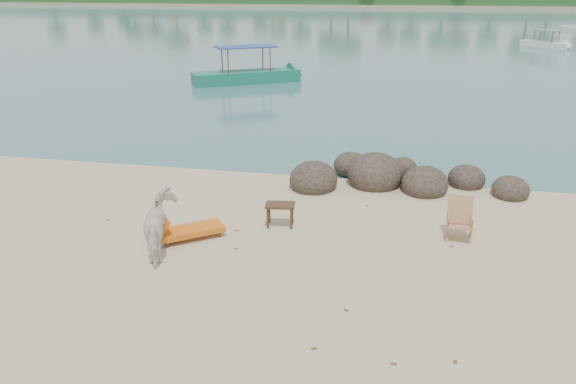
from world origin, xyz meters
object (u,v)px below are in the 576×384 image
lounge_chair (190,228)px  deck_chair (460,222)px  cow (162,227)px  boat_near (246,52)px  boulders (388,178)px  side_table (280,216)px

lounge_chair → deck_chair: 6.12m
deck_chair → cow: bearing=-160.4°
boat_near → lounge_chair: bearing=-110.3°
boulders → cow: size_ratio=4.22×
lounge_chair → deck_chair: (6.01, 1.13, 0.20)m
cow → boat_near: bearing=-101.1°
side_table → deck_chair: bearing=-6.2°
cow → lounge_chair: (0.29, 0.88, -0.38)m
boulders → cow: cow is taller
cow → deck_chair: 6.61m
side_table → deck_chair: size_ratio=0.73×
boulders → deck_chair: (1.71, -3.45, 0.24)m
boulders → lounge_chair: bearing=-133.2°
cow → deck_chair: size_ratio=1.64×
side_table → boat_near: size_ratio=0.10×
boulders → boat_near: (-8.87, 16.65, 1.48)m
lounge_chair → cow: bearing=-146.2°
lounge_chair → boat_near: 21.76m
lounge_chair → boat_near: (-4.57, 21.23, 1.44)m
side_table → boat_near: bearing=100.7°
boulders → lounge_chair: boulders is taller
side_table → deck_chair: (4.14, 0.05, 0.20)m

